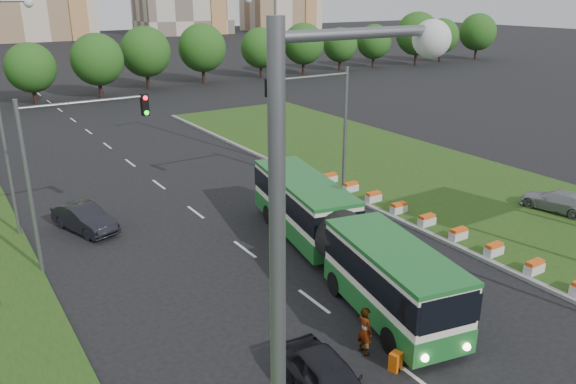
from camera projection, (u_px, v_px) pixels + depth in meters
ground at (369, 282)px, 24.99m from camera, size 360.00×360.00×0.00m
grass_median at (438, 182)px, 37.94m from camera, size 14.00×60.00×0.15m
median_kerb at (359, 201)px, 34.38m from camera, size 0.30×60.00×0.18m
lane_markings at (148, 177)px, 39.26m from camera, size 0.20×100.00×0.01m
flower_planters at (442, 227)px, 29.77m from camera, size 1.10×20.30×0.60m
traffic_mast_median at (324, 113)px, 33.54m from camera, size 5.76×0.32×8.00m
traffic_mast_left at (64, 155)px, 24.99m from camera, size 5.76×0.32×8.00m
street_lamps at (205, 118)px, 29.34m from camera, size 36.00×60.00×12.00m
tree_line at (149, 55)px, 72.06m from camera, size 120.00×8.00×9.00m
articulated_bus at (335, 235)px, 25.77m from camera, size 2.57×16.48×2.71m
car_left_near at (329, 381)px, 17.51m from camera, size 2.19×4.54×1.50m
car_left_far at (85, 218)px, 30.17m from camera, size 2.81×4.62×1.44m
car_median at (558, 201)px, 32.59m from camera, size 2.49×4.45×1.22m
pedestrian at (365, 330)px, 19.81m from camera, size 0.46×0.68×1.84m
shopping_trolley at (396, 362)px, 19.09m from camera, size 0.39×0.42×0.67m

